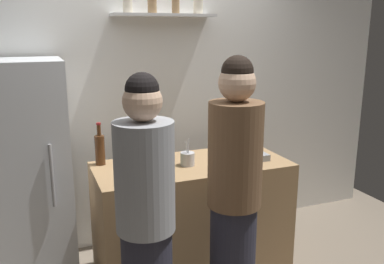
{
  "coord_description": "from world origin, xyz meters",
  "views": [
    {
      "loc": [
        -1.02,
        -2.31,
        1.92
      ],
      "look_at": [
        0.1,
        0.51,
        1.17
      ],
      "focal_mm": 38.75,
      "sensor_mm": 36.0,
      "label": 1
    }
  ],
  "objects_px": {
    "wine_bottle_green_glass": "(167,153)",
    "person_brown_jacket": "(234,197)",
    "wine_bottle_dark_glass": "(158,149)",
    "refrigerator": "(26,176)",
    "wine_bottle_amber_glass": "(100,149)",
    "water_bottle_plastic": "(141,161)",
    "person_grey_hoodie": "(146,222)",
    "baking_pan": "(244,156)",
    "utensil_holder": "(187,159)"
  },
  "relations": [
    {
      "from": "wine_bottle_green_glass",
      "to": "person_brown_jacket",
      "type": "bearing_deg",
      "value": -68.69
    },
    {
      "from": "person_brown_jacket",
      "to": "utensil_holder",
      "type": "bearing_deg",
      "value": -19.37
    },
    {
      "from": "baking_pan",
      "to": "person_brown_jacket",
      "type": "distance_m",
      "value": 0.72
    },
    {
      "from": "refrigerator",
      "to": "wine_bottle_green_glass",
      "type": "relative_size",
      "value": 5.53
    },
    {
      "from": "person_grey_hoodie",
      "to": "wine_bottle_dark_glass",
      "type": "bearing_deg",
      "value": -85.6
    },
    {
      "from": "wine_bottle_amber_glass",
      "to": "person_grey_hoodie",
      "type": "height_order",
      "value": "person_grey_hoodie"
    },
    {
      "from": "refrigerator",
      "to": "baking_pan",
      "type": "bearing_deg",
      "value": -13.58
    },
    {
      "from": "water_bottle_plastic",
      "to": "person_brown_jacket",
      "type": "xyz_separation_m",
      "value": [
        0.45,
        -0.58,
        -0.12
      ]
    },
    {
      "from": "wine_bottle_green_glass",
      "to": "water_bottle_plastic",
      "type": "height_order",
      "value": "wine_bottle_green_glass"
    },
    {
      "from": "wine_bottle_amber_glass",
      "to": "wine_bottle_green_glass",
      "type": "distance_m",
      "value": 0.52
    },
    {
      "from": "wine_bottle_green_glass",
      "to": "wine_bottle_dark_glass",
      "type": "relative_size",
      "value": 1.0
    },
    {
      "from": "wine_bottle_green_glass",
      "to": "person_brown_jacket",
      "type": "relative_size",
      "value": 0.17
    },
    {
      "from": "wine_bottle_amber_glass",
      "to": "water_bottle_plastic",
      "type": "relative_size",
      "value": 1.53
    },
    {
      "from": "baking_pan",
      "to": "utensil_holder",
      "type": "distance_m",
      "value": 0.47
    },
    {
      "from": "person_brown_jacket",
      "to": "person_grey_hoodie",
      "type": "bearing_deg",
      "value": 68.55
    },
    {
      "from": "person_grey_hoodie",
      "to": "water_bottle_plastic",
      "type": "bearing_deg",
      "value": -76.11
    },
    {
      "from": "refrigerator",
      "to": "wine_bottle_amber_glass",
      "type": "bearing_deg",
      "value": -10.9
    },
    {
      "from": "wine_bottle_green_glass",
      "to": "wine_bottle_dark_glass",
      "type": "xyz_separation_m",
      "value": [
        -0.03,
        0.11,
        0.0
      ]
    },
    {
      "from": "wine_bottle_amber_glass",
      "to": "water_bottle_plastic",
      "type": "distance_m",
      "value": 0.39
    },
    {
      "from": "wine_bottle_amber_glass",
      "to": "person_brown_jacket",
      "type": "xyz_separation_m",
      "value": [
        0.69,
        -0.88,
        -0.15
      ]
    },
    {
      "from": "utensil_holder",
      "to": "person_grey_hoodie",
      "type": "bearing_deg",
      "value": -127.33
    },
    {
      "from": "wine_bottle_green_glass",
      "to": "person_brown_jacket",
      "type": "xyz_separation_m",
      "value": [
        0.24,
        -0.62,
        -0.14
      ]
    },
    {
      "from": "person_grey_hoodie",
      "to": "person_brown_jacket",
      "type": "xyz_separation_m",
      "value": [
        0.59,
        0.05,
        0.04
      ]
    },
    {
      "from": "wine_bottle_amber_glass",
      "to": "wine_bottle_dark_glass",
      "type": "relative_size",
      "value": 1.05
    },
    {
      "from": "utensil_holder",
      "to": "person_grey_hoodie",
      "type": "relative_size",
      "value": 0.13
    },
    {
      "from": "wine_bottle_amber_glass",
      "to": "person_grey_hoodie",
      "type": "relative_size",
      "value": 0.19
    },
    {
      "from": "baking_pan",
      "to": "wine_bottle_dark_glass",
      "type": "height_order",
      "value": "wine_bottle_dark_glass"
    },
    {
      "from": "wine_bottle_green_glass",
      "to": "wine_bottle_amber_glass",
      "type": "bearing_deg",
      "value": 149.66
    },
    {
      "from": "utensil_holder",
      "to": "water_bottle_plastic",
      "type": "height_order",
      "value": "utensil_holder"
    },
    {
      "from": "baking_pan",
      "to": "water_bottle_plastic",
      "type": "xyz_separation_m",
      "value": [
        -0.85,
        -0.02,
        0.07
      ]
    },
    {
      "from": "water_bottle_plastic",
      "to": "baking_pan",
      "type": "bearing_deg",
      "value": 1.33
    },
    {
      "from": "water_bottle_plastic",
      "to": "refrigerator",
      "type": "bearing_deg",
      "value": 152.05
    },
    {
      "from": "baking_pan",
      "to": "person_brown_jacket",
      "type": "xyz_separation_m",
      "value": [
        -0.39,
        -0.6,
        -0.05
      ]
    },
    {
      "from": "utensil_holder",
      "to": "water_bottle_plastic",
      "type": "xyz_separation_m",
      "value": [
        -0.37,
        -0.05,
        0.04
      ]
    },
    {
      "from": "refrigerator",
      "to": "baking_pan",
      "type": "distance_m",
      "value": 1.67
    },
    {
      "from": "wine_bottle_green_glass",
      "to": "person_brown_jacket",
      "type": "height_order",
      "value": "person_brown_jacket"
    },
    {
      "from": "water_bottle_plastic",
      "to": "person_brown_jacket",
      "type": "relative_size",
      "value": 0.12
    },
    {
      "from": "baking_pan",
      "to": "utensil_holder",
      "type": "bearing_deg",
      "value": 176.84
    },
    {
      "from": "refrigerator",
      "to": "utensil_holder",
      "type": "relative_size",
      "value": 7.85
    },
    {
      "from": "person_brown_jacket",
      "to": "baking_pan",
      "type": "bearing_deg",
      "value": -59.95
    },
    {
      "from": "utensil_holder",
      "to": "wine_bottle_amber_glass",
      "type": "height_order",
      "value": "wine_bottle_amber_glass"
    },
    {
      "from": "baking_pan",
      "to": "water_bottle_plastic",
      "type": "distance_m",
      "value": 0.85
    },
    {
      "from": "refrigerator",
      "to": "wine_bottle_dark_glass",
      "type": "xyz_separation_m",
      "value": [
        0.95,
        -0.26,
        0.18
      ]
    },
    {
      "from": "wine_bottle_green_glass",
      "to": "water_bottle_plastic",
      "type": "bearing_deg",
      "value": -167.68
    },
    {
      "from": "baking_pan",
      "to": "water_bottle_plastic",
      "type": "relative_size",
      "value": 1.59
    },
    {
      "from": "water_bottle_plastic",
      "to": "person_grey_hoodie",
      "type": "bearing_deg",
      "value": -102.57
    },
    {
      "from": "wine_bottle_amber_glass",
      "to": "utensil_holder",
      "type": "bearing_deg",
      "value": -23.17
    },
    {
      "from": "refrigerator",
      "to": "utensil_holder",
      "type": "bearing_deg",
      "value": -17.64
    },
    {
      "from": "baking_pan",
      "to": "person_brown_jacket",
      "type": "height_order",
      "value": "person_brown_jacket"
    },
    {
      "from": "refrigerator",
      "to": "wine_bottle_dark_glass",
      "type": "bearing_deg",
      "value": -15.08
    }
  ]
}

